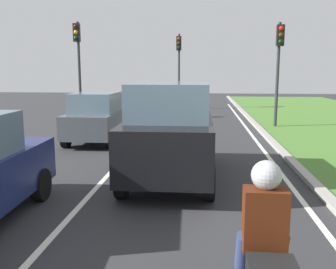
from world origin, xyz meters
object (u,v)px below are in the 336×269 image
traffic_light_far_median (179,58)px  traffic_light_overhead_left (78,53)px  car_hatchback_far (97,117)px  traffic_light_near_right (279,56)px  car_suv_ahead (171,130)px  rider_person (264,218)px

traffic_light_far_median → traffic_light_overhead_left: bearing=-129.0°
traffic_light_far_median → car_hatchback_far: bearing=-100.6°
car_hatchback_far → traffic_light_near_right: 8.44m
car_suv_ahead → car_hatchback_far: size_ratio=1.22×
rider_person → car_suv_ahead: bearing=104.6°
car_suv_ahead → car_hatchback_far: (-3.04, 4.46, -0.28)m
rider_person → traffic_light_near_right: traffic_light_near_right is taller
car_suv_ahead → traffic_light_far_median: traffic_light_far_median is taller
car_hatchback_far → rider_person: car_hatchback_far is taller
rider_person → traffic_light_far_median: 21.71m
car_hatchback_far → traffic_light_overhead_left: (-2.59, 5.86, 2.56)m
car_hatchback_far → traffic_light_near_right: size_ratio=0.80×
car_suv_ahead → car_hatchback_far: bearing=124.0°
car_suv_ahead → traffic_light_near_right: bearing=63.9°
traffic_light_near_right → traffic_light_far_median: traffic_light_far_median is taller
car_hatchback_far → rider_person: 10.67m
traffic_light_overhead_left → traffic_light_near_right: bearing=-11.2°
car_suv_ahead → traffic_light_far_median: bearing=92.6°
traffic_light_near_right → traffic_light_far_median: bearing=122.0°
traffic_light_overhead_left → traffic_light_far_median: bearing=51.0°
traffic_light_near_right → traffic_light_overhead_left: 9.86m
traffic_light_near_right → rider_person: bearing=-101.3°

